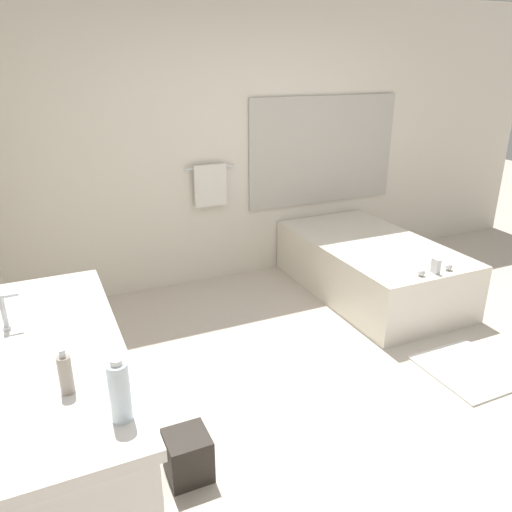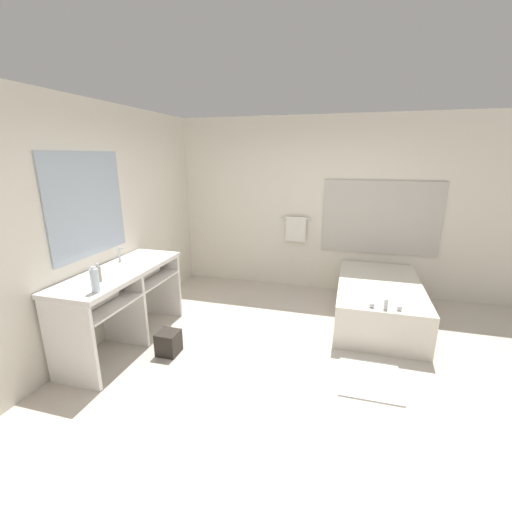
# 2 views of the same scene
# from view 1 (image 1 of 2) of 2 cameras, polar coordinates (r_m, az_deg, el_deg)

# --- Properties ---
(ground_plane) EXTENTS (16.00, 16.00, 0.00)m
(ground_plane) POSITION_cam_1_polar(r_m,az_deg,el_deg) (3.60, 12.03, -14.64)
(ground_plane) COLOR beige
(ground_plane) RESTS_ON ground
(wall_back_with_blinds) EXTENTS (7.40, 0.13, 2.70)m
(wall_back_with_blinds) POSITION_cam_1_polar(r_m,az_deg,el_deg) (4.94, -1.95, 12.73)
(wall_back_with_blinds) COLOR silver
(wall_back_with_blinds) RESTS_ON ground_plane
(vanity_counter) EXTENTS (0.62, 1.65, 0.91)m
(vanity_counter) POSITION_cam_1_polar(r_m,az_deg,el_deg) (2.56, -21.73, -13.81)
(vanity_counter) COLOR white
(vanity_counter) RESTS_ON ground_plane
(sink_faucet) EXTENTS (0.09, 0.04, 0.18)m
(sink_faucet) POSITION_cam_1_polar(r_m,az_deg,el_deg) (2.61, -26.79, -5.84)
(sink_faucet) COLOR silver
(sink_faucet) RESTS_ON vanity_counter
(bathtub) EXTENTS (1.05, 1.85, 0.64)m
(bathtub) POSITION_cam_1_polar(r_m,az_deg,el_deg) (4.87, 12.87, -0.92)
(bathtub) COLOR silver
(bathtub) RESTS_ON ground_plane
(water_bottle_1) EXTENTS (0.07, 0.07, 0.25)m
(water_bottle_1) POSITION_cam_1_polar(r_m,az_deg,el_deg) (1.84, -15.32, -14.69)
(water_bottle_1) COLOR silver
(water_bottle_1) RESTS_ON vanity_counter
(soap_dispenser) EXTENTS (0.05, 0.05, 0.19)m
(soap_dispenser) POSITION_cam_1_polar(r_m,az_deg,el_deg) (2.06, -20.94, -12.48)
(soap_dispenser) COLOR gray
(soap_dispenser) RESTS_ON vanity_counter
(waste_bin) EXTENTS (0.23, 0.23, 0.26)m
(waste_bin) POSITION_cam_1_polar(r_m,az_deg,el_deg) (2.88, -7.80, -21.66)
(waste_bin) COLOR #2D2823
(waste_bin) RESTS_ON ground_plane
(bath_mat) EXTENTS (0.59, 0.64, 0.02)m
(bath_mat) POSITION_cam_1_polar(r_m,az_deg,el_deg) (4.00, 23.13, -11.87)
(bath_mat) COLOR white
(bath_mat) RESTS_ON ground_plane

